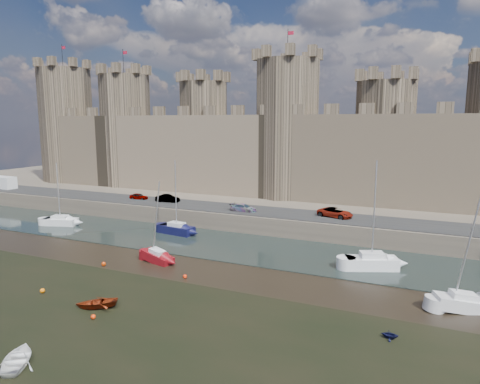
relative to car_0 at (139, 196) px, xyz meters
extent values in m
plane|color=black|center=(19.25, -34.60, -3.03)|extent=(160.00, 160.00, 0.00)
cube|color=black|center=(19.25, -10.60, -2.99)|extent=(160.00, 12.00, 0.08)
cube|color=#4C443A|center=(19.25, 25.40, -1.78)|extent=(160.00, 60.00, 2.50)
cube|color=black|center=(19.25, -0.60, -0.48)|extent=(160.00, 7.00, 0.10)
cube|color=#42382B|center=(19.25, 13.40, 6.47)|extent=(100.00, 9.00, 14.00)
cylinder|color=#42382B|center=(-28.75, 13.40, 11.47)|extent=(11.00, 11.00, 24.00)
cylinder|color=black|center=(-28.75, 13.40, 25.97)|extent=(0.10, 0.10, 5.00)
cube|color=#A5162D|center=(-28.25, 13.40, 27.77)|extent=(1.00, 0.03, 0.60)
cylinder|color=#42382B|center=(-12.75, 13.40, 10.47)|extent=(10.00, 10.00, 22.00)
cylinder|color=black|center=(-12.75, 13.40, 23.97)|extent=(0.10, 0.10, 5.00)
cube|color=#A5162D|center=(-12.25, 13.40, 25.77)|extent=(1.00, 0.03, 0.60)
cylinder|color=#42382B|center=(5.25, 13.40, 9.47)|extent=(9.00, 9.00, 20.00)
cylinder|color=#42382B|center=(21.25, 13.40, 10.97)|extent=(11.00, 11.00, 23.00)
cylinder|color=black|center=(21.25, 13.40, 24.97)|extent=(0.10, 0.10, 5.00)
cube|color=#A5162D|center=(21.75, 13.40, 26.77)|extent=(1.00, 0.03, 0.60)
cylinder|color=#42382B|center=(37.25, 13.40, 8.97)|extent=(9.00, 9.00, 19.00)
imported|color=gray|center=(0.00, 0.00, 0.00)|extent=(3.20, 1.49, 1.06)
imported|color=gray|center=(5.86, -0.21, 0.11)|extent=(4.00, 1.73, 1.28)
imported|color=gray|center=(19.88, -1.80, 0.03)|extent=(3.90, 1.61, 1.13)
imported|color=gray|center=(32.81, -0.27, 0.14)|extent=(5.22, 3.44, 1.33)
cube|color=silver|center=(-31.22, -1.10, 0.65)|extent=(5.53, 2.48, 2.36)
cube|color=silver|center=(-5.87, -11.33, -2.44)|extent=(5.33, 3.22, 1.02)
cube|color=silver|center=(-5.87, -11.33, -1.70)|extent=(2.50, 1.91, 0.46)
cylinder|color=silver|center=(-5.87, -11.33, 2.22)|extent=(0.14, 0.14, 8.31)
cube|color=black|center=(12.74, -8.52, -2.40)|extent=(5.27, 2.58, 1.11)
cube|color=silver|center=(12.74, -8.52, -1.59)|extent=(2.41, 1.64, 0.50)
cylinder|color=silver|center=(12.74, -8.52, 2.69)|extent=(0.14, 0.14, 9.06)
cube|color=white|center=(39.17, -12.38, -2.33)|extent=(5.69, 3.94, 1.25)
cube|color=silver|center=(39.17, -12.38, -1.42)|extent=(2.73, 2.24, 0.57)
cylinder|color=silver|center=(39.17, -12.38, 3.40)|extent=(0.14, 0.14, 10.20)
cube|color=maroon|center=(17.18, -19.52, -2.53)|extent=(4.14, 2.35, 0.99)
cube|color=silver|center=(17.18, -19.52, -1.81)|extent=(1.93, 1.42, 0.45)
cylinder|color=silver|center=(17.18, -19.52, 2.03)|extent=(0.14, 0.14, 8.13)
cube|color=silver|center=(47.32, -19.58, -2.49)|extent=(4.90, 3.35, 1.07)
cube|color=silver|center=(47.32, -19.58, -1.71)|extent=(2.35, 1.91, 0.49)
cylinder|color=silver|center=(47.32, -19.58, 2.44)|extent=(0.14, 0.14, 8.79)
imported|color=white|center=(20.74, -40.10, -2.68)|extent=(3.91, 4.19, 0.71)
imported|color=maroon|center=(19.30, -31.42, -2.67)|extent=(4.20, 3.80, 0.71)
imported|color=black|center=(42.25, -26.96, -2.71)|extent=(1.29, 1.14, 0.63)
sphere|color=orange|center=(12.65, -31.03, -2.81)|extent=(0.44, 0.44, 0.44)
sphere|color=#C93808|center=(12.64, -22.99, -2.79)|extent=(0.48, 0.48, 0.48)
sphere|color=red|center=(22.57, -22.60, -2.82)|extent=(0.42, 0.42, 0.42)
sphere|color=red|center=(20.57, -33.17, -2.83)|extent=(0.40, 0.40, 0.40)
camera|label=1|loc=(44.00, -57.39, 12.40)|focal=32.00mm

